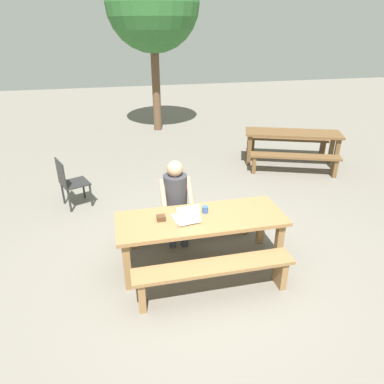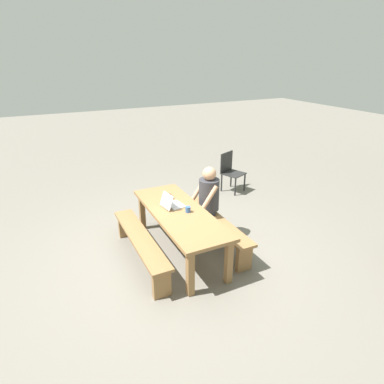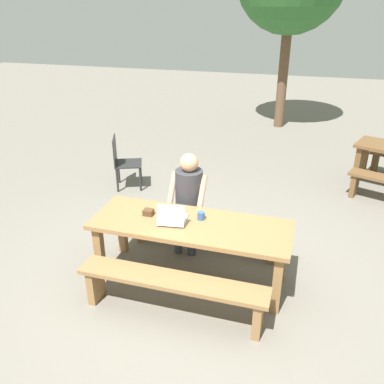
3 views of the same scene
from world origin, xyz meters
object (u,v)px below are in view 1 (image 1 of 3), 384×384
object	(u,v)px
picnic_table_front	(201,224)
plastic_chair	(70,182)
coffee_mug	(205,210)
laptop	(186,217)
tree_left	(152,4)
picnic_table_mid	(293,137)
small_pouch	(161,218)
person_seated	(176,196)

from	to	relation	value
picnic_table_front	plastic_chair	size ratio (longest dim) A/B	2.43
coffee_mug	laptop	bearing A→B (deg)	-152.63
picnic_table_front	tree_left	world-z (taller)	tree_left
laptop	tree_left	bearing A→B (deg)	-102.43
picnic_table_mid	picnic_table_front	bearing A→B (deg)	-112.67
small_pouch	laptop	bearing A→B (deg)	-13.55
small_pouch	plastic_chair	bearing A→B (deg)	122.51
laptop	small_pouch	world-z (taller)	laptop
coffee_mug	person_seated	distance (m)	0.58
laptop	small_pouch	bearing A→B (deg)	-21.55
small_pouch	tree_left	bearing A→B (deg)	82.88
small_pouch	picnic_table_mid	distance (m)	4.64
laptop	plastic_chair	size ratio (longest dim) A/B	0.40
picnic_table_front	laptop	bearing A→B (deg)	-170.04
picnic_table_front	laptop	distance (m)	0.25
small_pouch	plastic_chair	world-z (taller)	plastic_chair
picnic_table_mid	tree_left	bearing A→B (deg)	146.39
coffee_mug	person_seated	bearing A→B (deg)	120.98
person_seated	coffee_mug	bearing A→B (deg)	-59.02
picnic_table_front	picnic_table_mid	xyz separation A→B (m)	(2.93, 3.16, 0.02)
laptop	tree_left	size ratio (longest dim) A/B	0.08
person_seated	picnic_table_mid	size ratio (longest dim) A/B	0.58
small_pouch	picnic_table_mid	size ratio (longest dim) A/B	0.05
plastic_chair	picnic_table_mid	bearing A→B (deg)	-100.15
coffee_mug	plastic_chair	distance (m)	2.77
coffee_mug	picnic_table_mid	bearing A→B (deg)	46.95
picnic_table_mid	tree_left	distance (m)	5.21
plastic_chair	tree_left	size ratio (longest dim) A/B	0.19
laptop	picnic_table_front	bearing A→B (deg)	-178.04
small_pouch	picnic_table_mid	world-z (taller)	small_pouch
laptop	tree_left	xyz separation A→B (m)	(0.52, 6.75, 2.64)
laptop	plastic_chair	bearing A→B (deg)	-60.76
laptop	small_pouch	distance (m)	0.32
laptop	person_seated	world-z (taller)	person_seated
laptop	picnic_table_mid	size ratio (longest dim) A/B	0.16
tree_left	picnic_table_mid	bearing A→B (deg)	-53.79
plastic_chair	coffee_mug	bearing A→B (deg)	-158.89
picnic_table_front	plastic_chair	world-z (taller)	plastic_chair
tree_left	coffee_mug	bearing A→B (deg)	-92.10
tree_left	plastic_chair	bearing A→B (deg)	-115.01
small_pouch	coffee_mug	xyz separation A→B (m)	(0.59, 0.07, 0.01)
plastic_chair	laptop	bearing A→B (deg)	-165.38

